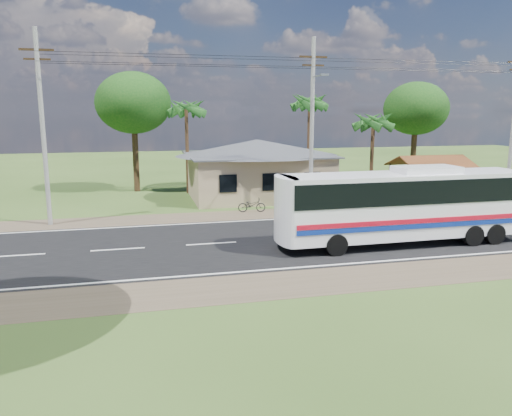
{
  "coord_description": "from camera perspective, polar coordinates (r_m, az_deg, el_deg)",
  "views": [
    {
      "loc": [
        -7.94,
        -23.87,
        6.51
      ],
      "look_at": [
        -1.97,
        1.0,
        1.52
      ],
      "focal_mm": 35.0,
      "sensor_mm": 36.0,
      "label": 1
    }
  ],
  "objects": [
    {
      "name": "utility_poles",
      "position": [
        32.17,
        5.86,
        9.66
      ],
      "size": [
        32.8,
        2.22,
        11.0
      ],
      "color": "#9E9E99",
      "rests_on": "ground"
    },
    {
      "name": "ground",
      "position": [
        25.99,
        4.76,
        -3.51
      ],
      "size": [
        120.0,
        120.0,
        0.0
      ],
      "primitive_type": "plane",
      "color": "#2E4819",
      "rests_on": "ground"
    },
    {
      "name": "road",
      "position": [
        25.99,
        4.76,
        -3.49
      ],
      "size": [
        120.0,
        16.0,
        0.03
      ],
      "color": "black",
      "rests_on": "ground"
    },
    {
      "name": "house",
      "position": [
        38.14,
        0.14,
        5.21
      ],
      "size": [
        12.4,
        10.0,
        5.0
      ],
      "color": "tan",
      "rests_on": "ground"
    },
    {
      "name": "palm_mid",
      "position": [
        41.77,
        6.14,
        11.86
      ],
      "size": [
        2.8,
        2.8,
        8.2
      ],
      "color": "#47301E",
      "rests_on": "ground"
    },
    {
      "name": "waiting_shed",
      "position": [
        38.74,
        19.39,
        4.81
      ],
      "size": [
        5.2,
        4.48,
        3.35
      ],
      "color": "#332412",
      "rests_on": "ground"
    },
    {
      "name": "tree_behind_house",
      "position": [
        41.88,
        -13.85,
        11.55
      ],
      "size": [
        6.0,
        6.0,
        9.61
      ],
      "color": "#47301E",
      "rests_on": "ground"
    },
    {
      "name": "tree_behind_shed",
      "position": [
        46.51,
        17.82,
        10.73
      ],
      "size": [
        5.6,
        5.6,
        9.02
      ],
      "color": "#47301E",
      "rests_on": "ground"
    },
    {
      "name": "palm_far",
      "position": [
        40.07,
        -7.99,
        11.17
      ],
      "size": [
        2.8,
        2.8,
        7.7
      ],
      "color": "#47301E",
      "rests_on": "ground"
    },
    {
      "name": "palm_near",
      "position": [
        39.0,
        13.27,
        9.57
      ],
      "size": [
        2.8,
        2.8,
        6.7
      ],
      "color": "#47301E",
      "rests_on": "ground"
    },
    {
      "name": "motorcycle",
      "position": [
        32.57,
        -0.49,
        0.35
      ],
      "size": [
        1.87,
        0.88,
        0.94
      ],
      "primitive_type": "imported",
      "rotation": [
        0.0,
        0.0,
        1.43
      ],
      "color": "black",
      "rests_on": "ground"
    },
    {
      "name": "concrete_barrier",
      "position": [
        36.1,
        20.29,
        0.68
      ],
      "size": [
        7.0,
        0.3,
        0.9
      ],
      "primitive_type": "cube",
      "color": "#9E9E99",
      "rests_on": "ground"
    },
    {
      "name": "coach_bus",
      "position": [
        25.56,
        16.75,
        0.86
      ],
      "size": [
        12.42,
        2.79,
        3.85
      ],
      "rotation": [
        0.0,
        0.0,
        0.01
      ],
      "color": "white",
      "rests_on": "ground"
    }
  ]
}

